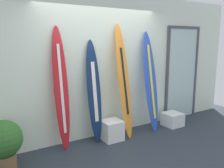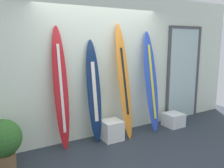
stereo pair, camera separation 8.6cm
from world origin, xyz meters
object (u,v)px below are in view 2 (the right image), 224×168
at_px(surfboard_crimson, 61,89).
at_px(potted_plant, 3,141).
at_px(surfboard_sunset, 124,81).
at_px(surfboard_cobalt, 151,82).
at_px(surfboard_navy, 94,92).
at_px(display_block_center, 112,130).
at_px(display_block_left, 173,120).
at_px(glass_door, 183,72).

relative_size(surfboard_crimson, potted_plant, 2.80).
relative_size(surfboard_sunset, surfboard_cobalt, 1.07).
bearing_deg(surfboard_navy, display_block_center, -25.02).
xyz_separation_m(surfboard_crimson, display_block_left, (2.47, -0.22, -0.93)).
height_order(surfboard_crimson, display_block_center, surfboard_crimson).
distance_m(surfboard_crimson, surfboard_sunset, 1.22).
bearing_deg(surfboard_sunset, glass_door, 7.62).
bearing_deg(surfboard_navy, surfboard_cobalt, -4.31).
relative_size(surfboard_sunset, display_block_left, 5.77).
bearing_deg(surfboard_crimson, glass_door, 2.60).
bearing_deg(surfboard_sunset, surfboard_navy, 171.17).
height_order(surfboard_crimson, surfboard_cobalt, surfboard_crimson).
xyz_separation_m(surfboard_navy, display_block_left, (1.85, -0.20, -0.80)).
xyz_separation_m(display_block_center, glass_door, (2.17, 0.30, 0.95)).
xyz_separation_m(surfboard_sunset, display_block_center, (-0.30, -0.05, -0.92)).
xyz_separation_m(surfboard_sunset, potted_plant, (-2.21, -0.17, -0.67)).
bearing_deg(glass_door, surfboard_cobalt, -168.05).
distance_m(display_block_left, potted_plant, 3.48).
xyz_separation_m(display_block_center, potted_plant, (-1.91, -0.12, 0.25)).
xyz_separation_m(surfboard_crimson, surfboard_sunset, (1.22, -0.11, 0.04)).
height_order(surfboard_cobalt, display_block_left, surfboard_cobalt).
distance_m(surfboard_navy, surfboard_sunset, 0.63).
relative_size(surfboard_crimson, display_block_center, 5.66).
bearing_deg(surfboard_cobalt, potted_plant, -176.76).
relative_size(display_block_center, potted_plant, 0.50).
bearing_deg(surfboard_navy, surfboard_crimson, 178.42).
xyz_separation_m(surfboard_cobalt, glass_door, (1.20, 0.25, 0.11)).
bearing_deg(display_block_center, surfboard_sunset, 8.86).
distance_m(surfboard_crimson, display_block_left, 2.65).
xyz_separation_m(surfboard_sunset, surfboard_cobalt, (0.67, -0.00, -0.08)).
distance_m(surfboard_cobalt, display_block_left, 1.06).
xyz_separation_m(surfboard_crimson, display_block_center, (0.92, -0.16, -0.88)).
bearing_deg(surfboard_cobalt, surfboard_crimson, 176.59).
distance_m(surfboard_sunset, glass_door, 1.89).
height_order(surfboard_sunset, display_block_left, surfboard_sunset).
bearing_deg(surfboard_crimson, display_block_center, -9.65).
bearing_deg(glass_door, potted_plant, -174.17).
height_order(surfboard_cobalt, potted_plant, surfboard_cobalt).
distance_m(surfboard_crimson, potted_plant, 1.21).
height_order(surfboard_sunset, display_block_center, surfboard_sunset).
relative_size(surfboard_cobalt, glass_door, 0.94).
distance_m(surfboard_cobalt, glass_door, 1.23).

